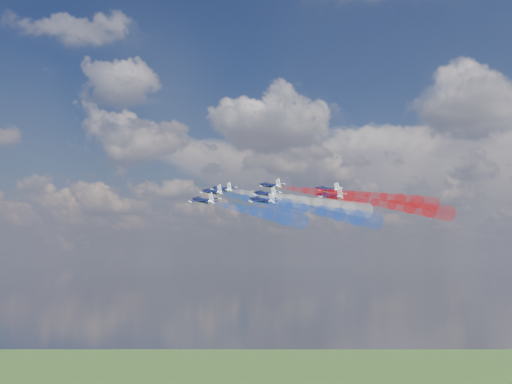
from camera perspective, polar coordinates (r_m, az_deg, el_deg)
The scene contains 16 objects.
jet_lead at distance 194.16m, azimuth -3.05°, elevation 0.28°, with size 9.10×11.38×3.03m, color black, non-canonical shape.
trail_lead at distance 176.15m, azimuth 0.83°, elevation -0.37°, with size 3.79×34.03×3.79m, color white, non-canonical shape.
jet_inner_left at distance 179.97m, azimuth -3.96°, elevation 0.02°, with size 9.10×11.38×3.03m, color black, non-canonical shape.
trail_inner_left at distance 161.80m, azimuth 0.16°, elevation -0.72°, with size 3.79×34.03×3.79m, color blue, non-canonical shape.
jet_inner_right at distance 191.00m, azimuth 1.31°, elevation 0.59°, with size 9.10×11.38×3.03m, color black, non-canonical shape.
trail_inner_right at distance 174.04m, azimuth 5.69°, elevation -0.05°, with size 3.79×34.03×3.79m, color red, non-canonical shape.
jet_outer_left at distance 160.83m, azimuth -4.79°, elevation -0.77°, with size 9.10×11.38×3.03m, color black, non-canonical shape.
trail_outer_left at distance 142.56m, azimuth -0.22°, elevation -1.72°, with size 3.79×34.03×3.79m, color blue, non-canonical shape.
jet_center_third at distance 175.17m, azimuth 0.85°, elevation -0.18°, with size 9.10×11.38×3.03m, color black, non-canonical shape.
trail_center_third at distance 158.17m, azimuth 5.61°, elevation -0.96°, with size 3.79×34.03×3.79m, color white, non-canonical shape.
jet_outer_right at distance 188.24m, azimuth 6.50°, elevation 0.23°, with size 9.10×11.38×3.03m, color black, non-canonical shape.
trail_outer_right at distance 172.69m, azimuth 11.41°, elevation -0.44°, with size 3.79×34.03×3.79m, color red, non-canonical shape.
jet_rear_left at distance 158.96m, azimuth 0.59°, elevation -0.77°, with size 9.10×11.38×3.03m, color black, non-canonical shape.
trail_rear_left at distance 141.98m, azimuth 5.87°, elevation -1.71°, with size 3.79×34.03×3.79m, color blue, non-canonical shape.
jet_rear_right at distance 171.55m, azimuth 6.69°, elevation -0.34°, with size 9.10×11.38×3.03m, color black, non-canonical shape.
trail_rear_right at distance 156.16m, azimuth 12.16°, elevation -1.15°, with size 3.79×34.03×3.79m, color red, non-canonical shape.
Camera 1 is at (98.11, -167.72, 138.53)m, focal length 44.41 mm.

